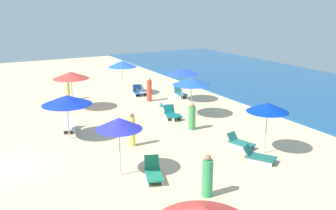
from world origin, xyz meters
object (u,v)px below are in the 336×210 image
Objects in this scene: beachgoer_2 at (208,177)px; umbrella_5 at (67,100)px; lounge_chair_1_1 at (240,143)px; lounge_chair_2_1 at (142,91)px; umbrella_1 at (268,107)px; beachgoer_4 at (149,90)px; umbrella_0 at (71,75)px; lounge_chair_0_0 at (58,105)px; beachgoer_1 at (192,117)px; lounge_chair_5_0 at (70,126)px; lounge_chair_1_0 at (259,156)px; umbrella_2 at (122,64)px; lounge_chair_2_0 at (138,92)px; beachgoer_3 at (68,88)px; umbrella_3 at (182,71)px; umbrella_4 at (119,124)px; lounge_chair_4_0 at (153,172)px; beachgoer_0 at (132,131)px; lounge_chair_3_0 at (180,93)px; lounge_chair_6_0 at (170,114)px; beach_ball_0 at (161,105)px; lounge_chair_6_1 at (172,114)px; umbrella_6 at (192,81)px.

umbrella_5 is at bearing 80.54° from beachgoer_2.
lounge_chair_1_1 is 12.03m from lounge_chair_2_1.
lounge_chair_1_1 is at bearing -153.73° from umbrella_1.
umbrella_0 is at bearing 96.03° from beachgoer_4.
beachgoer_1 reaches higher than lounge_chair_0_0.
lounge_chair_0_0 is 1.03× the size of beachgoer_1.
lounge_chair_0_0 is at bearing 103.64° from lounge_chair_5_0.
umbrella_2 is at bearing 60.38° from lounge_chair_1_0.
beachgoer_3 is (-0.94, -4.98, 0.60)m from lounge_chair_2_0.
lounge_chair_2_0 is 9.94m from umbrella_5.
beachgoer_2 is (2.09, -4.62, -1.47)m from umbrella_1.
lounge_chair_1_0 is at bearing -12.34° from umbrella_3.
umbrella_4 is 1.56× the size of lounge_chair_4_0.
umbrella_4 reaches higher than beachgoer_0.
lounge_chair_3_0 is at bearing 87.72° from umbrella_0.
umbrella_1 reaches higher than lounge_chair_6_0.
umbrella_3 is 8.19m from beachgoer_3.
umbrella_3 is 1.50× the size of beachgoer_1.
beachgoer_2 is (11.98, -6.00, -1.39)m from umbrella_3.
lounge_chair_0_0 is 6.14× the size of beach_ball_0.
lounge_chair_0_0 is 0.99× the size of beachgoer_2.
lounge_chair_6_1 reaches higher than lounge_chair_5_0.
lounge_chair_1_0 is 10.15m from lounge_chair_5_0.
beachgoer_2 is 12.14m from beach_ball_0.
beachgoer_4 is at bearing 79.33° from lounge_chair_6_1.
umbrella_0 is 1.88× the size of lounge_chair_2_1.
lounge_chair_2_1 is 0.91× the size of lounge_chair_6_0.
umbrella_6 reaches higher than beachgoer_3.
umbrella_1 is at bearing -72.37° from lounge_chair_2_0.
lounge_chair_4_0 is at bearing -127.55° from lounge_chair_6_1.
lounge_chair_2_0 is at bearing 20.39° from lounge_chair_0_0.
umbrella_4 is at bearing 158.63° from lounge_chair_4_0.
umbrella_1 is 0.99× the size of umbrella_4.
beach_ball_0 is (-1.95, 6.57, -0.13)m from lounge_chair_5_0.
umbrella_6 is 1.42× the size of beachgoer_4.
umbrella_5 is at bearing 126.96° from lounge_chair_1_1.
umbrella_6 reaches higher than beachgoer_1.
umbrella_0 is 10.39m from umbrella_4.
lounge_chair_3_0 reaches higher than lounge_chair_4_0.
umbrella_4 is 1.52× the size of beachgoer_2.
umbrella_3 is 1.57× the size of lounge_chair_6_0.
lounge_chair_4_0 is (-0.10, -5.70, -1.95)m from umbrella_1.
beachgoer_4 reaches higher than lounge_chair_2_1.
lounge_chair_2_0 is 13.77m from umbrella_4.
beachgoer_2 is at bearing -65.63° from umbrella_1.
lounge_chair_1_0 is (0.62, -0.92, -1.96)m from umbrella_1.
umbrella_1 is at bearing -49.42° from lounge_chair_0_0.
umbrella_6 is at bearing 50.80° from umbrella_0.
umbrella_0 is 1.59× the size of lounge_chair_0_0.
umbrella_2 is at bearing 91.97° from lounge_chair_4_0.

